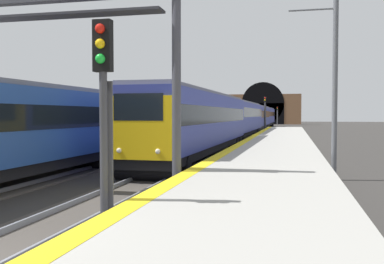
% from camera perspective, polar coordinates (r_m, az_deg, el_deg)
% --- Properties ---
extents(platform_right_edge_strip, '(112.00, 0.50, 0.01)m').
position_cam_1_polar(platform_right_edge_strip, '(7.01, -13.53, -12.32)').
color(platform_right_edge_strip, yellow).
rests_on(platform_right_edge_strip, platform_right).
extents(train_main_approaching, '(84.77, 3.19, 4.08)m').
position_cam_1_polar(train_main_approaching, '(58.22, 7.54, 1.93)').
color(train_main_approaching, navy).
rests_on(train_main_approaching, ground_plane).
extents(train_adjacent_platform, '(61.14, 3.24, 3.94)m').
position_cam_1_polar(train_adjacent_platform, '(34.91, -4.31, 1.54)').
color(train_adjacent_platform, '#264C99').
rests_on(train_adjacent_platform, ground_plane).
extents(railway_signal_near, '(0.39, 0.38, 4.65)m').
position_cam_1_polar(railway_signal_near, '(9.09, -11.51, 2.95)').
color(railway_signal_near, '#38383D').
rests_on(railway_signal_near, ground_plane).
extents(railway_signal_mid, '(0.39, 0.38, 5.21)m').
position_cam_1_polar(railway_signal_mid, '(61.78, 9.53, 2.60)').
color(railway_signal_mid, '#38383D').
rests_on(railway_signal_mid, ground_plane).
extents(railway_signal_far, '(0.39, 0.38, 4.65)m').
position_cam_1_polar(railway_signal_far, '(112.38, 11.11, 2.31)').
color(railway_signal_far, '#4C4C54').
rests_on(railway_signal_far, ground_plane).
extents(overhead_signal_gantry, '(0.70, 9.26, 6.76)m').
position_cam_1_polar(overhead_signal_gantry, '(15.44, -18.69, 11.32)').
color(overhead_signal_gantry, '#3F3F47').
rests_on(overhead_signal_gantry, ground_plane).
extents(tunnel_portal, '(2.75, 20.55, 11.53)m').
position_cam_1_polar(tunnel_portal, '(122.15, 9.29, 2.98)').
color(tunnel_portal, brown).
rests_on(tunnel_portal, ground_plane).
extents(catenary_mast_near, '(0.22, 2.00, 7.67)m').
position_cam_1_polar(catenary_mast_near, '(18.96, 18.12, 5.85)').
color(catenary_mast_near, '#595B60').
rests_on(catenary_mast_near, ground_plane).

